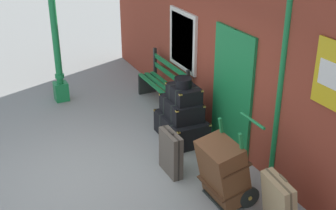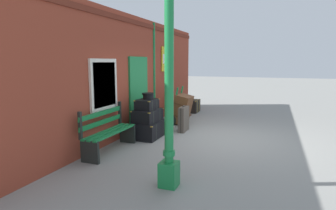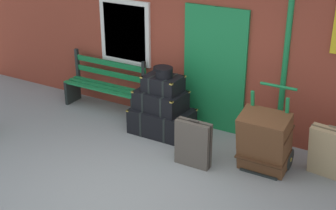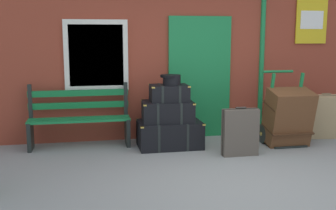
# 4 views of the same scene
# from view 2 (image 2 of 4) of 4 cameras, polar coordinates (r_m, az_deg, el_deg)

# --- Properties ---
(ground_plane) EXTENTS (60.00, 60.00, 0.00)m
(ground_plane) POSITION_cam_2_polar(r_m,az_deg,el_deg) (7.50, 10.70, -6.65)
(ground_plane) COLOR gray
(brick_facade) EXTENTS (10.40, 0.35, 3.20)m
(brick_facade) POSITION_cam_2_polar(r_m,az_deg,el_deg) (8.08, -7.50, 6.02)
(brick_facade) COLOR brown
(brick_facade) RESTS_ON ground
(lamp_post) EXTENTS (0.28, 0.28, 3.13)m
(lamp_post) POSITION_cam_2_polar(r_m,az_deg,el_deg) (4.36, 0.21, -1.46)
(lamp_post) COLOR #197A3D
(lamp_post) RESTS_ON ground
(platform_bench) EXTENTS (1.60, 0.43, 1.01)m
(platform_bench) POSITION_cam_2_polar(r_m,az_deg,el_deg) (6.39, -11.89, -5.27)
(platform_bench) COLOR #197A3D
(platform_bench) RESTS_ON ground
(steamer_trunk_base) EXTENTS (1.01, 0.65, 0.43)m
(steamer_trunk_base) POSITION_cam_2_polar(r_m,az_deg,el_deg) (7.50, -3.92, -4.86)
(steamer_trunk_base) COLOR black
(steamer_trunk_base) RESTS_ON ground
(steamer_trunk_middle) EXTENTS (0.84, 0.60, 0.33)m
(steamer_trunk_middle) POSITION_cam_2_polar(r_m,az_deg,el_deg) (7.40, -4.12, -2.12)
(steamer_trunk_middle) COLOR black
(steamer_trunk_middle) RESTS_ON steamer_trunk_base
(steamer_trunk_top) EXTENTS (0.62, 0.47, 0.27)m
(steamer_trunk_top) POSITION_cam_2_polar(r_m,az_deg,el_deg) (7.39, -4.25, 0.15)
(steamer_trunk_top) COLOR black
(steamer_trunk_top) RESTS_ON steamer_trunk_middle
(round_hatbox) EXTENTS (0.32, 0.30, 0.16)m
(round_hatbox) POSITION_cam_2_polar(r_m,az_deg,el_deg) (7.37, -3.98, 1.90)
(round_hatbox) COLOR black
(round_hatbox) RESTS_ON steamer_trunk_top
(porters_trolley) EXTENTS (0.71, 0.61, 1.20)m
(porters_trolley) POSITION_cam_2_polar(r_m,az_deg,el_deg) (9.15, 1.76, -1.97)
(porters_trolley) COLOR black
(porters_trolley) RESTS_ON ground
(large_brown_trunk) EXTENTS (0.70, 0.62, 0.95)m
(large_brown_trunk) POSITION_cam_2_polar(r_m,az_deg,el_deg) (9.06, 2.81, -0.77)
(large_brown_trunk) COLOR brown
(large_brown_trunk) RESTS_ON ground
(suitcase_umber) EXTENTS (0.55, 0.17, 0.74)m
(suitcase_umber) POSITION_cam_2_polar(r_m,az_deg,el_deg) (8.09, 3.16, -2.82)
(suitcase_umber) COLOR #51473D
(suitcase_umber) RESTS_ON ground
(suitcase_beige) EXTENTS (0.61, 0.36, 0.80)m
(suitcase_beige) POSITION_cam_2_polar(r_m,az_deg,el_deg) (9.97, 2.64, -0.40)
(suitcase_beige) COLOR tan
(suitcase_beige) RESTS_ON ground
(corner_trunk) EXTENTS (0.69, 0.49, 0.49)m
(corner_trunk) POSITION_cam_2_polar(r_m,az_deg,el_deg) (11.20, 4.88, -0.19)
(corner_trunk) COLOR black
(corner_trunk) RESTS_ON ground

